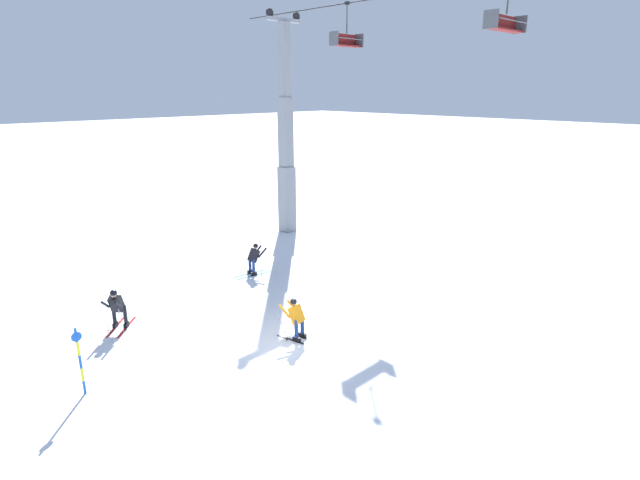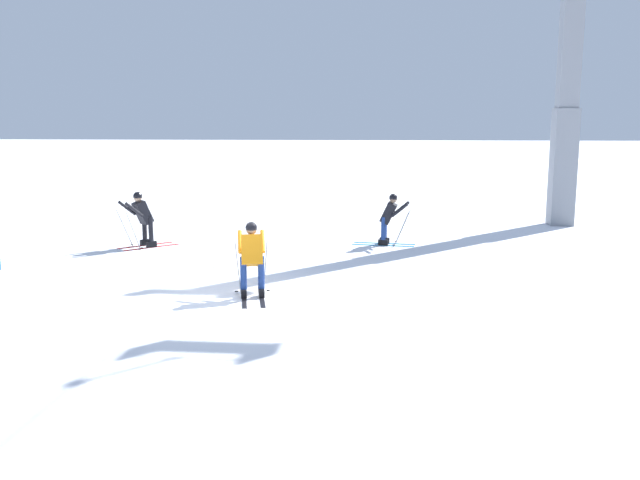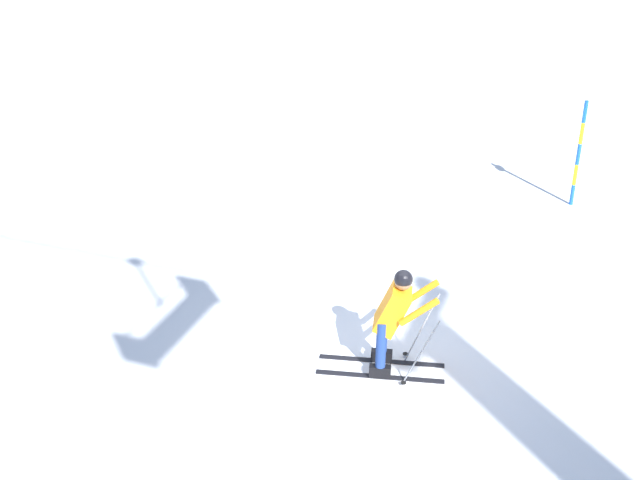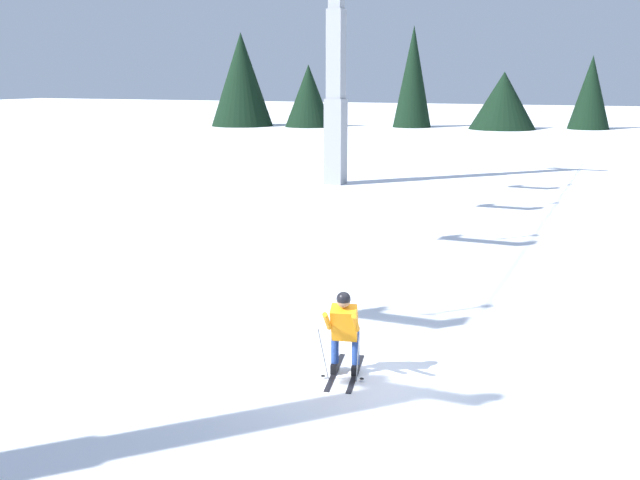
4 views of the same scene
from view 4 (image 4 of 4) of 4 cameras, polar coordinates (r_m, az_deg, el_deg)
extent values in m
plane|color=white|center=(12.46, 4.45, -10.54)|extent=(260.00, 260.00, 0.00)
cube|color=black|center=(12.59, 2.75, -10.25)|extent=(1.64, 0.45, 0.01)
cube|color=black|center=(12.55, 2.76, -9.89)|extent=(0.30, 0.17, 0.16)
cylinder|color=navy|center=(12.40, 2.78, -8.15)|extent=(0.13, 0.13, 0.65)
cube|color=black|center=(12.63, 1.15, -10.15)|extent=(1.64, 0.45, 0.01)
cube|color=black|center=(12.60, 1.15, -9.79)|extent=(0.30, 0.17, 0.16)
cylinder|color=navy|center=(12.45, 1.16, -8.06)|extent=(0.13, 0.13, 0.65)
cube|color=orange|center=(12.17, 1.90, -6.39)|extent=(0.55, 0.51, 0.65)
sphere|color=#997051|center=(11.94, 1.83, -4.73)|extent=(0.22, 0.22, 0.22)
sphere|color=black|center=(11.93, 1.83, -4.57)|extent=(0.23, 0.23, 0.23)
cylinder|color=orange|center=(11.79, 2.77, -6.41)|extent=(0.49, 0.19, 0.43)
cylinder|color=gray|center=(11.96, 2.94, -9.21)|extent=(0.43, 0.23, 1.12)
cylinder|color=black|center=(12.27, 3.25, -10.65)|extent=(0.07, 0.07, 0.01)
cylinder|color=orange|center=(11.86, 0.56, -6.29)|extent=(0.49, 0.19, 0.43)
cylinder|color=gray|center=(12.04, 0.30, -9.05)|extent=(0.47, 0.03, 1.12)
cylinder|color=black|center=(12.36, 0.23, -10.46)|extent=(0.07, 0.07, 0.01)
cube|color=gray|center=(34.33, 1.22, 7.59)|extent=(0.85, 0.85, 3.92)
cube|color=gray|center=(34.22, 1.25, 14.15)|extent=(0.71, 0.71, 3.92)
cone|color=black|center=(76.44, 20.19, 10.66)|extent=(3.94, 3.94, 6.96)
cone|color=black|center=(73.90, 13.98, 10.42)|extent=(6.36, 6.36, 5.44)
cone|color=black|center=(75.32, 7.20, 12.41)|extent=(3.83, 3.83, 9.89)
cone|color=black|center=(75.35, -0.90, 11.08)|extent=(4.75, 4.75, 6.15)
cone|color=black|center=(77.22, -6.09, 12.23)|extent=(6.32, 6.32, 9.35)
camera|label=1|loc=(23.30, 40.06, 18.20)|focal=27.64mm
camera|label=2|loc=(24.64, 7.30, 8.98)|focal=37.62mm
camera|label=3|loc=(15.13, -32.82, 14.97)|focal=43.64mm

